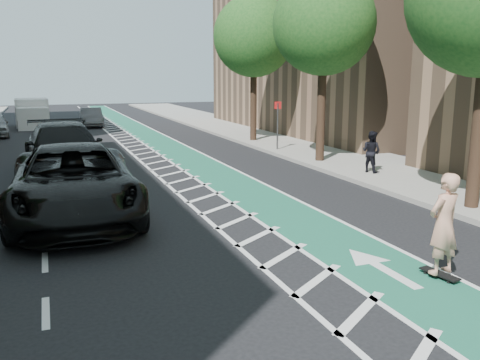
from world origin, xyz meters
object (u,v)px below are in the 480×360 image
suv_near (74,182)px  barrel_a (58,169)px  skateboarder (444,224)px  suv_far (64,149)px

suv_near → barrel_a: suv_near is taller
skateboarder → suv_near: (-6.10, 6.80, -0.10)m
suv_near → skateboarder: bearing=-46.5°
skateboarder → suv_far: bearing=-75.0°
suv_near → barrel_a: bearing=94.8°
skateboarder → suv_near: skateboarder is taller
skateboarder → barrel_a: size_ratio=2.05×
suv_far → suv_near: bearing=-93.4°
suv_far → barrel_a: size_ratio=7.16×
skateboarder → suv_near: bearing=-57.7°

